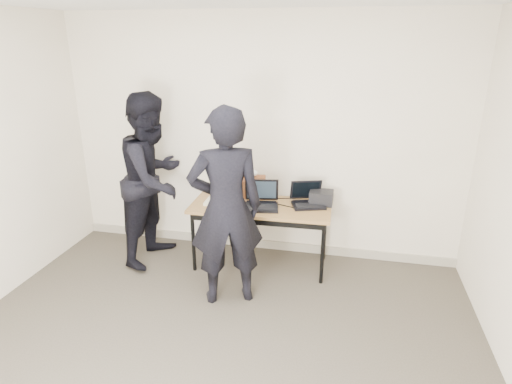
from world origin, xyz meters
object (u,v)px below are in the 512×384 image
(person_observer, at_px, (154,179))
(desk, at_px, (261,210))
(laptop_right, at_px, (307,200))
(laptop_center, at_px, (261,201))
(leather_satchel, at_px, (249,186))
(person_typist, at_px, (226,208))
(equipment_box, at_px, (321,197))
(laptop_beige, at_px, (219,198))

(person_observer, bearing_deg, desk, -78.90)
(laptop_right, bearing_deg, laptop_center, 179.68)
(laptop_right, bearing_deg, leather_satchel, 153.30)
(laptop_right, bearing_deg, person_typist, -147.19)
(leather_satchel, bearing_deg, laptop_right, -15.86)
(person_observer, bearing_deg, person_typist, -113.83)
(laptop_center, relative_size, equipment_box, 1.66)
(laptop_right, height_order, equipment_box, laptop_right)
(laptop_right, xyz_separation_m, leather_satchel, (-0.67, 0.10, 0.07))
(laptop_right, distance_m, person_observer, 1.70)
(desk, xyz_separation_m, laptop_right, (0.49, 0.13, 0.12))
(laptop_beige, distance_m, person_typist, 0.78)
(desk, xyz_separation_m, person_observer, (-1.20, -0.05, 0.29))
(desk, distance_m, laptop_right, 0.52)
(equipment_box, bearing_deg, laptop_center, -160.71)
(laptop_center, bearing_deg, person_typist, -115.65)
(laptop_center, bearing_deg, person_observer, 171.34)
(laptop_center, xyz_separation_m, person_typist, (-0.19, -0.68, 0.16))
(desk, xyz_separation_m, equipment_box, (0.63, 0.19, 0.13))
(leather_satchel, height_order, equipment_box, leather_satchel)
(laptop_beige, bearing_deg, laptop_center, -4.34)
(laptop_right, relative_size, equipment_box, 1.71)
(laptop_right, bearing_deg, equipment_box, 4.28)
(laptop_right, height_order, leather_satchel, leather_satchel)
(desk, height_order, laptop_beige, laptop_beige)
(laptop_center, xyz_separation_m, laptop_right, (0.47, 0.16, -0.01))
(leather_satchel, distance_m, equipment_box, 0.81)
(laptop_center, relative_size, leather_satchel, 1.08)
(desk, height_order, laptop_right, laptop_right)
(laptop_beige, distance_m, leather_satchel, 0.37)
(laptop_beige, bearing_deg, person_typist, -69.01)
(laptop_right, distance_m, equipment_box, 0.16)
(desk, distance_m, laptop_beige, 0.48)
(desk, bearing_deg, equipment_box, 15.55)
(person_typist, distance_m, person_observer, 1.21)
(laptop_beige, distance_m, laptop_right, 0.96)
(laptop_beige, distance_m, person_observer, 0.75)
(laptop_beige, height_order, laptop_center, laptop_center)
(person_observer, bearing_deg, leather_satchel, -66.01)
(person_typist, bearing_deg, laptop_beige, -90.95)
(desk, bearing_deg, leather_satchel, 126.84)
(laptop_center, height_order, person_observer, person_observer)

